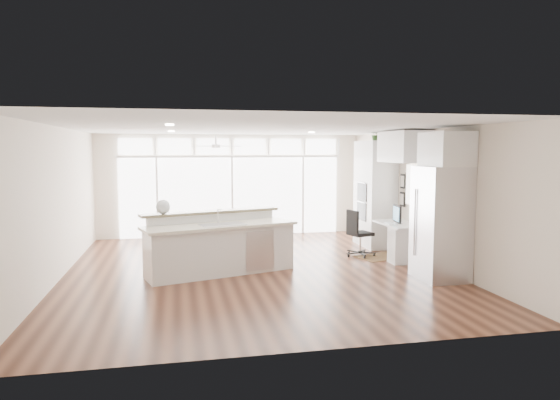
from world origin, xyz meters
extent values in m
cube|color=#3B1D12|center=(0.00, 0.00, -0.01)|extent=(7.00, 8.00, 0.02)
cube|color=silver|center=(0.00, 0.00, 2.70)|extent=(7.00, 8.00, 0.02)
cube|color=silver|center=(0.00, 4.00, 1.35)|extent=(7.00, 0.04, 2.70)
cube|color=silver|center=(0.00, -4.00, 1.35)|extent=(7.00, 0.04, 2.70)
cube|color=silver|center=(-3.50, 0.00, 1.35)|extent=(0.04, 8.00, 2.70)
cube|color=silver|center=(3.50, 0.00, 1.35)|extent=(0.04, 8.00, 2.70)
cube|color=white|center=(0.00, 3.94, 1.05)|extent=(5.80, 0.06, 2.08)
cube|color=white|center=(0.00, 3.94, 2.38)|extent=(5.90, 0.06, 0.40)
cube|color=silver|center=(3.46, 0.30, 1.55)|extent=(0.04, 0.85, 0.85)
cube|color=white|center=(-0.50, 2.80, 2.48)|extent=(1.16, 1.16, 0.32)
cube|color=white|center=(0.00, 0.20, 2.68)|extent=(3.40, 3.00, 0.02)
cube|color=white|center=(3.17, 1.80, 1.25)|extent=(0.64, 1.20, 2.50)
cube|color=white|center=(3.13, 0.30, 0.38)|extent=(0.72, 1.30, 0.76)
cube|color=white|center=(3.17, 0.30, 2.35)|extent=(0.64, 1.30, 0.64)
cube|color=silver|center=(3.11, -1.35, 1.00)|extent=(0.76, 0.90, 2.00)
cube|color=white|center=(3.17, -1.35, 2.30)|extent=(0.64, 0.90, 0.60)
cube|color=black|center=(3.46, 0.92, 1.40)|extent=(0.06, 0.22, 0.80)
cube|color=white|center=(-0.66, -0.16, 0.56)|extent=(3.02, 1.84, 1.13)
cube|color=#3A2412|center=(2.80, 0.56, 0.01)|extent=(1.13, 0.95, 0.01)
cube|color=black|center=(2.42, 0.77, 0.50)|extent=(0.62, 0.60, 1.00)
sphere|color=silver|center=(-1.69, -0.05, 1.26)|extent=(0.35, 0.35, 0.26)
cube|color=black|center=(3.05, 0.30, 0.96)|extent=(0.16, 0.49, 0.41)
cube|color=white|center=(2.88, 0.30, 0.77)|extent=(0.14, 0.32, 0.02)
imported|color=#365D27|center=(3.17, 1.80, 2.62)|extent=(0.30, 0.33, 0.25)
camera|label=1|loc=(-1.44, -9.29, 2.28)|focal=32.00mm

